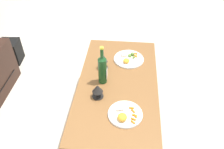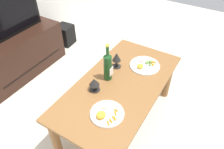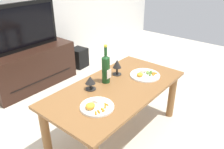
{
  "view_description": "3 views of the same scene",
  "coord_description": "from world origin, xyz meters",
  "px_view_note": "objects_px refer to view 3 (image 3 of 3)",
  "views": [
    {
      "loc": [
        -1.42,
        -0.08,
        1.83
      ],
      "look_at": [
        -0.0,
        0.05,
        0.6
      ],
      "focal_mm": 37.66,
      "sensor_mm": 36.0,
      "label": 1
    },
    {
      "loc": [
        -1.15,
        -0.62,
        1.73
      ],
      "look_at": [
        -0.01,
        0.08,
        0.58
      ],
      "focal_mm": 34.08,
      "sensor_mm": 36.0,
      "label": 2
    },
    {
      "loc": [
        -1.33,
        -1.03,
        1.46
      ],
      "look_at": [
        0.04,
        0.08,
        0.58
      ],
      "focal_mm": 36.45,
      "sensor_mm": 36.0,
      "label": 3
    }
  ],
  "objects_px": {
    "tv_screen": "(24,26)",
    "dinner_plate_left": "(96,106)",
    "dining_table": "(116,96)",
    "dinner_plate_right": "(145,75)",
    "goblet_right": "(117,65)",
    "tv_stand": "(31,67)",
    "floor_speaker": "(79,58)",
    "wine_bottle": "(106,68)",
    "goblet_left": "(90,81)"
  },
  "relations": [
    {
      "from": "dining_table",
      "to": "goblet_right",
      "type": "relative_size",
      "value": 8.43
    },
    {
      "from": "tv_stand",
      "to": "dinner_plate_left",
      "type": "bearing_deg",
      "value": -104.63
    },
    {
      "from": "wine_bottle",
      "to": "dinner_plate_left",
      "type": "relative_size",
      "value": 1.37
    },
    {
      "from": "tv_stand",
      "to": "floor_speaker",
      "type": "distance_m",
      "value": 0.78
    },
    {
      "from": "dining_table",
      "to": "dinner_plate_left",
      "type": "bearing_deg",
      "value": -167.34
    },
    {
      "from": "floor_speaker",
      "to": "goblet_right",
      "type": "distance_m",
      "value": 1.47
    },
    {
      "from": "dining_table",
      "to": "goblet_right",
      "type": "xyz_separation_m",
      "value": [
        0.19,
        0.14,
        0.19
      ]
    },
    {
      "from": "goblet_right",
      "to": "dinner_plate_left",
      "type": "xyz_separation_m",
      "value": [
        -0.52,
        -0.22,
        -0.09
      ]
    },
    {
      "from": "tv_stand",
      "to": "floor_speaker",
      "type": "bearing_deg",
      "value": -3.53
    },
    {
      "from": "wine_bottle",
      "to": "dinner_plate_left",
      "type": "distance_m",
      "value": 0.42
    },
    {
      "from": "dinner_plate_right",
      "to": "goblet_right",
      "type": "bearing_deg",
      "value": 122.78
    },
    {
      "from": "tv_screen",
      "to": "goblet_right",
      "type": "height_order",
      "value": "tv_screen"
    },
    {
      "from": "tv_screen",
      "to": "dinner_plate_left",
      "type": "bearing_deg",
      "value": -104.66
    },
    {
      "from": "dining_table",
      "to": "tv_screen",
      "type": "distance_m",
      "value": 1.48
    },
    {
      "from": "tv_screen",
      "to": "dinner_plate_left",
      "type": "relative_size",
      "value": 3.4
    },
    {
      "from": "wine_bottle",
      "to": "goblet_right",
      "type": "xyz_separation_m",
      "value": [
        0.18,
        0.02,
        -0.04
      ]
    },
    {
      "from": "dining_table",
      "to": "wine_bottle",
      "type": "distance_m",
      "value": 0.26
    },
    {
      "from": "dining_table",
      "to": "dinner_plate_right",
      "type": "xyz_separation_m",
      "value": [
        0.33,
        -0.08,
        0.1
      ]
    },
    {
      "from": "dining_table",
      "to": "floor_speaker",
      "type": "height_order",
      "value": "dining_table"
    },
    {
      "from": "tv_stand",
      "to": "tv_screen",
      "type": "height_order",
      "value": "tv_screen"
    },
    {
      "from": "dining_table",
      "to": "dinner_plate_right",
      "type": "bearing_deg",
      "value": -13.07
    },
    {
      "from": "tv_stand",
      "to": "goblet_left",
      "type": "bearing_deg",
      "value": -99.97
    },
    {
      "from": "floor_speaker",
      "to": "wine_bottle",
      "type": "distance_m",
      "value": 1.58
    },
    {
      "from": "wine_bottle",
      "to": "dinner_plate_left",
      "type": "height_order",
      "value": "wine_bottle"
    },
    {
      "from": "goblet_right",
      "to": "dinner_plate_right",
      "type": "xyz_separation_m",
      "value": [
        0.14,
        -0.22,
        -0.09
      ]
    },
    {
      "from": "tv_stand",
      "to": "dinner_plate_right",
      "type": "relative_size",
      "value": 3.86
    },
    {
      "from": "floor_speaker",
      "to": "dinner_plate_right",
      "type": "height_order",
      "value": "dinner_plate_right"
    },
    {
      "from": "tv_screen",
      "to": "dinner_plate_left",
      "type": "distance_m",
      "value": 1.58
    },
    {
      "from": "goblet_right",
      "to": "dinner_plate_left",
      "type": "distance_m",
      "value": 0.57
    },
    {
      "from": "goblet_left",
      "to": "dinner_plate_right",
      "type": "relative_size",
      "value": 0.43
    },
    {
      "from": "tv_screen",
      "to": "dining_table",
      "type": "bearing_deg",
      "value": -92.36
    },
    {
      "from": "dining_table",
      "to": "dinner_plate_left",
      "type": "xyz_separation_m",
      "value": [
        -0.33,
        -0.08,
        0.1
      ]
    },
    {
      "from": "dinner_plate_left",
      "to": "tv_stand",
      "type": "bearing_deg",
      "value": 75.37
    },
    {
      "from": "goblet_right",
      "to": "dining_table",
      "type": "bearing_deg",
      "value": -142.72
    },
    {
      "from": "tv_stand",
      "to": "dining_table",
      "type": "bearing_deg",
      "value": -92.36
    },
    {
      "from": "floor_speaker",
      "to": "wine_bottle",
      "type": "xyz_separation_m",
      "value": [
        -0.82,
        -1.26,
        0.5
      ]
    },
    {
      "from": "dining_table",
      "to": "tv_stand",
      "type": "relative_size",
      "value": 1.18
    },
    {
      "from": "goblet_right",
      "to": "dinner_plate_right",
      "type": "distance_m",
      "value": 0.28
    },
    {
      "from": "dining_table",
      "to": "dinner_plate_left",
      "type": "height_order",
      "value": "dinner_plate_left"
    },
    {
      "from": "tv_screen",
      "to": "floor_speaker",
      "type": "xyz_separation_m",
      "value": [
        0.78,
        -0.05,
        -0.63
      ]
    },
    {
      "from": "floor_speaker",
      "to": "dining_table",
      "type": "bearing_deg",
      "value": -125.71
    },
    {
      "from": "goblet_left",
      "to": "goblet_right",
      "type": "height_order",
      "value": "goblet_right"
    },
    {
      "from": "tv_stand",
      "to": "goblet_right",
      "type": "height_order",
      "value": "goblet_right"
    },
    {
      "from": "dining_table",
      "to": "goblet_right",
      "type": "distance_m",
      "value": 0.3
    },
    {
      "from": "tv_stand",
      "to": "tv_screen",
      "type": "relative_size",
      "value": 1.25
    },
    {
      "from": "wine_bottle",
      "to": "dinner_plate_right",
      "type": "xyz_separation_m",
      "value": [
        0.32,
        -0.2,
        -0.13
      ]
    },
    {
      "from": "dinner_plate_left",
      "to": "dinner_plate_right",
      "type": "relative_size",
      "value": 0.9
    },
    {
      "from": "tv_screen",
      "to": "dinner_plate_right",
      "type": "bearing_deg",
      "value": -79.82
    },
    {
      "from": "goblet_right",
      "to": "dinner_plate_right",
      "type": "bearing_deg",
      "value": -57.22
    },
    {
      "from": "wine_bottle",
      "to": "goblet_right",
      "type": "relative_size",
      "value": 2.28
    }
  ]
}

